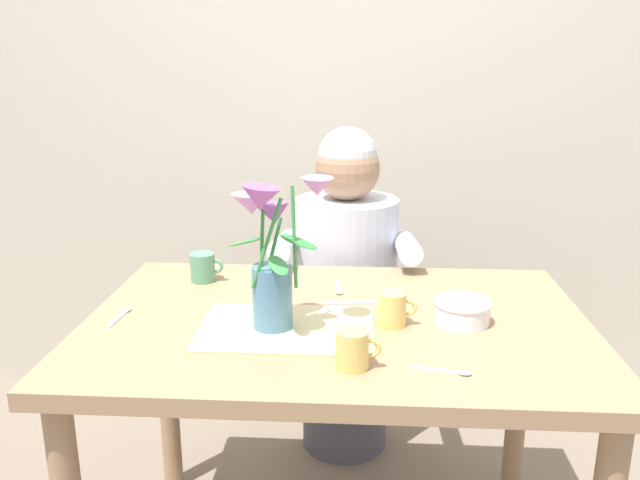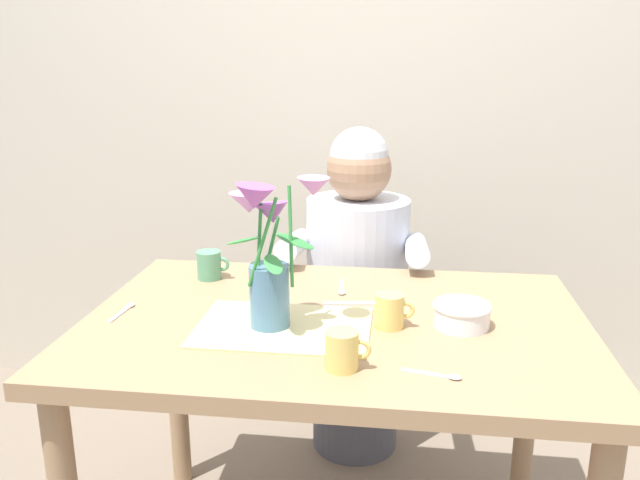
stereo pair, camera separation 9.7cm
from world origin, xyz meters
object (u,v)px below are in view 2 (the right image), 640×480
at_px(coffee_cup, 390,311).
at_px(tea_cup, 210,265).
at_px(flower_vase, 269,251).
at_px(ceramic_mug, 343,350).
at_px(dinner_knife, 361,303).
at_px(seated_person, 357,297).
at_px(ceramic_bowl, 462,314).

xyz_separation_m(coffee_cup, tea_cup, (-0.51, 0.28, 0.00)).
bearing_deg(flower_vase, coffee_cup, 8.85).
bearing_deg(ceramic_mug, dinner_knife, 87.82).
bearing_deg(coffee_cup, dinner_knife, 119.46).
bearing_deg(ceramic_mug, seated_person, 92.11).
distance_m(coffee_cup, ceramic_mug, 0.24).
distance_m(flower_vase, ceramic_mug, 0.30).
height_order(flower_vase, ceramic_mug, flower_vase).
distance_m(seated_person, tea_cup, 0.58).
distance_m(seated_person, coffee_cup, 0.70).
height_order(coffee_cup, tea_cup, same).
height_order(dinner_knife, coffee_cup, coffee_cup).
height_order(ceramic_bowl, dinner_knife, ceramic_bowl).
distance_m(ceramic_bowl, ceramic_mug, 0.36).
xyz_separation_m(seated_person, flower_vase, (-0.15, -0.69, 0.36)).
bearing_deg(dinner_knife, coffee_cup, -67.75).
relative_size(seated_person, ceramic_bowl, 8.35).
bearing_deg(tea_cup, seated_person, 43.49).
xyz_separation_m(flower_vase, coffee_cup, (0.27, 0.04, -0.15)).
relative_size(seated_person, flower_vase, 3.20).
height_order(seated_person, tea_cup, seated_person).
distance_m(flower_vase, dinner_knife, 0.32).
bearing_deg(seated_person, ceramic_bowl, -67.67).
distance_m(coffee_cup, tea_cup, 0.58).
xyz_separation_m(dinner_knife, coffee_cup, (0.08, -0.13, 0.04)).
relative_size(ceramic_bowl, coffee_cup, 1.46).
distance_m(seated_person, ceramic_bowl, 0.72).
relative_size(dinner_knife, coffee_cup, 2.04).
bearing_deg(tea_cup, ceramic_bowl, -20.36).
height_order(ceramic_bowl, ceramic_mug, ceramic_mug).
relative_size(ceramic_bowl, tea_cup, 1.46).
bearing_deg(flower_vase, dinner_knife, 41.58).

